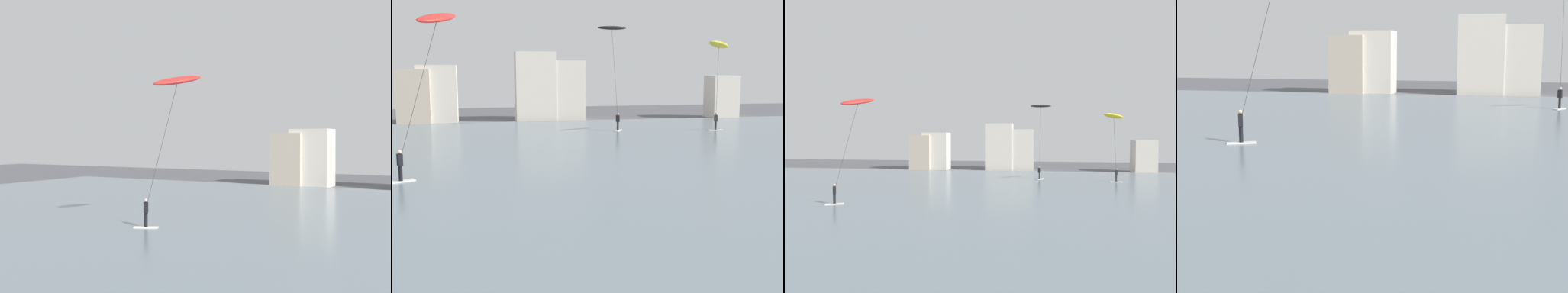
% 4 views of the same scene
% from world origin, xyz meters
% --- Properties ---
extents(water_bay, '(84.00, 52.00, 0.10)m').
position_xyz_m(water_bay, '(0.00, 31.05, 0.05)').
color(water_bay, slate).
rests_on(water_bay, ground).
extents(far_shore_buildings, '(38.65, 4.86, 7.69)m').
position_xyz_m(far_shore_buildings, '(-1.15, 58.70, 3.25)').
color(far_shore_buildings, '#B7A893').
rests_on(far_shore_buildings, ground).
extents(kitesurfer_yellow, '(3.09, 3.16, 8.28)m').
position_xyz_m(kitesurfer_yellow, '(13.88, 43.37, 7.21)').
color(kitesurfer_yellow, silver).
rests_on(kitesurfer_yellow, water_bay).
extents(kitesurfer_black, '(2.83, 4.42, 9.84)m').
position_xyz_m(kitesurfer_black, '(5.69, 49.22, 8.65)').
color(kitesurfer_black, silver).
rests_on(kitesurfer_black, water_bay).
extents(kitesurfer_red, '(4.01, 2.85, 8.73)m').
position_xyz_m(kitesurfer_red, '(-9.37, 27.14, 7.41)').
color(kitesurfer_red, silver).
rests_on(kitesurfer_red, water_bay).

